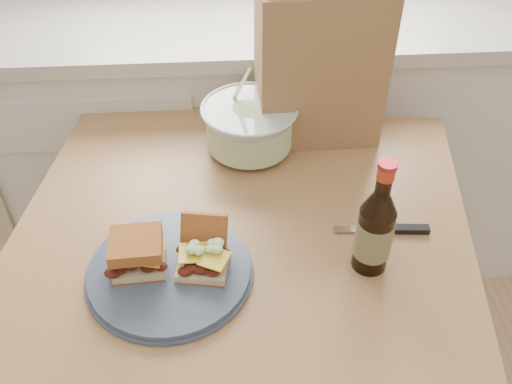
{
  "coord_description": "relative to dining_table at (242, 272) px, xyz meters",
  "views": [
    {
      "loc": [
        -0.14,
        0.09,
        1.65
      ],
      "look_at": [
        -0.08,
        0.96,
        0.87
      ],
      "focal_mm": 40.0,
      "sensor_mm": 36.0,
      "label": 1
    }
  ],
  "objects": [
    {
      "name": "coleslaw_bowl",
      "position": [
        0.04,
        0.3,
        0.18
      ],
      "size": [
        0.23,
        0.23,
        0.23
      ],
      "color": "silver",
      "rests_on": "dining_table"
    },
    {
      "name": "paper_bag",
      "position": [
        0.21,
        0.37,
        0.31
      ],
      "size": [
        0.3,
        0.2,
        0.38
      ],
      "primitive_type": "cube",
      "rotation": [
        0.0,
        0.0,
        0.03
      ],
      "color": "#906845",
      "rests_on": "dining_table"
    },
    {
      "name": "sandwich_left",
      "position": [
        -0.2,
        -0.09,
        0.17
      ],
      "size": [
        0.1,
        0.09,
        0.07
      ],
      "rotation": [
        0.0,
        0.0,
        0.05
      ],
      "color": "beige",
      "rests_on": "plate"
    },
    {
      "name": "dining_table",
      "position": [
        0.0,
        0.0,
        0.0
      ],
      "size": [
        1.1,
        1.1,
        0.79
      ],
      "rotation": [
        0.0,
        0.0,
        -0.17
      ],
      "color": "#AA7F50",
      "rests_on": "ground"
    },
    {
      "name": "sandwich_right",
      "position": [
        -0.08,
        -0.08,
        0.16
      ],
      "size": [
        0.11,
        0.14,
        0.08
      ],
      "rotation": [
        0.0,
        0.0,
        -0.17
      ],
      "color": "beige",
      "rests_on": "plate"
    },
    {
      "name": "cabinet_run",
      "position": [
        0.12,
        0.79,
        -0.2
      ],
      "size": [
        2.5,
        0.64,
        0.94
      ],
      "color": "white",
      "rests_on": "ground"
    },
    {
      "name": "knife",
      "position": [
        0.33,
        -0.01,
        0.12
      ],
      "size": [
        0.2,
        0.03,
        0.01
      ],
      "rotation": [
        0.0,
        0.0,
        -0.08
      ],
      "color": "silver",
      "rests_on": "dining_table"
    },
    {
      "name": "plate",
      "position": [
        -0.14,
        -0.1,
        0.13
      ],
      "size": [
        0.31,
        0.31,
        0.02
      ],
      "primitive_type": "cylinder",
      "color": "#404D68",
      "rests_on": "dining_table"
    },
    {
      "name": "beer_bottle",
      "position": [
        0.25,
        -0.09,
        0.21
      ],
      "size": [
        0.07,
        0.07,
        0.26
      ],
      "rotation": [
        0.0,
        0.0,
        0.13
      ],
      "color": "black",
      "rests_on": "dining_table"
    }
  ]
}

